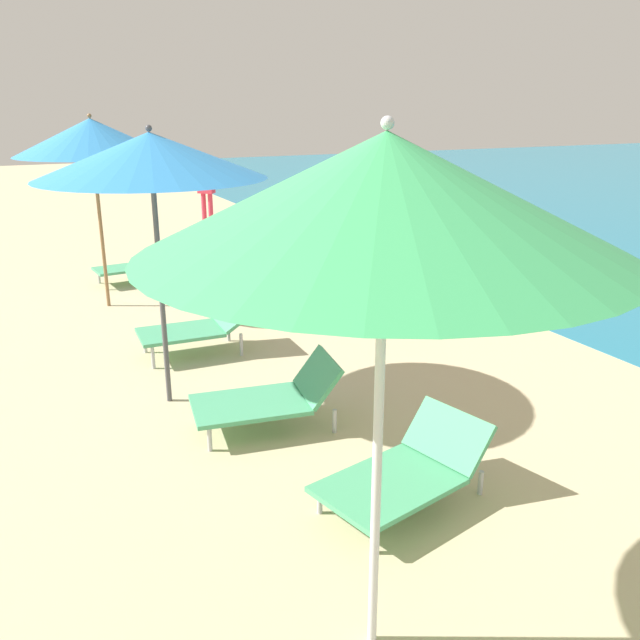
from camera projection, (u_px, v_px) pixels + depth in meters
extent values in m
cylinder|color=silver|center=(377.00, 467.00, 3.32)|extent=(0.05, 0.05, 2.17)
cone|color=#3FB266|center=(385.00, 194.00, 2.90)|extent=(2.25, 2.25, 0.54)
sphere|color=silver|center=(387.00, 123.00, 2.81)|extent=(0.06, 0.06, 0.06)
cube|color=#4CA572|center=(388.00, 485.00, 4.75)|extent=(1.13, 0.90, 0.04)
cube|color=#4CA572|center=(448.00, 435.00, 5.08)|extent=(0.45, 0.73, 0.36)
cylinder|color=#B2B2B7|center=(376.00, 541.00, 4.34)|extent=(0.04, 0.04, 0.19)
cylinder|color=#B2B2B7|center=(320.00, 501.00, 4.76)|extent=(0.04, 0.04, 0.19)
cylinder|color=#B2B2B7|center=(481.00, 483.00, 5.00)|extent=(0.04, 0.04, 0.19)
cylinder|color=#B2B2B7|center=(423.00, 453.00, 5.42)|extent=(0.04, 0.04, 0.19)
cylinder|color=#4C4C51|center=(162.00, 296.00, 6.26)|extent=(0.05, 0.05, 2.18)
cone|color=#338CD8|center=(151.00, 155.00, 5.86)|extent=(2.06, 2.06, 0.40)
sphere|color=#4C4C51|center=(149.00, 128.00, 5.79)|extent=(0.06, 0.06, 0.06)
cube|color=#4CA572|center=(180.00, 332.00, 7.68)|extent=(0.96, 0.68, 0.04)
cube|color=#4CA572|center=(233.00, 315.00, 7.88)|extent=(0.38, 0.65, 0.25)
cylinder|color=#B2B2B7|center=(153.00, 357.00, 7.35)|extent=(0.04, 0.04, 0.27)
cylinder|color=#B2B2B7|center=(145.00, 342.00, 7.82)|extent=(0.04, 0.04, 0.27)
cylinder|color=#B2B2B7|center=(241.00, 345.00, 7.74)|extent=(0.04, 0.04, 0.27)
cylinder|color=#B2B2B7|center=(229.00, 331.00, 8.21)|extent=(0.04, 0.04, 0.27)
cube|color=#4CA572|center=(250.00, 404.00, 5.95)|extent=(1.10, 0.82, 0.04)
cube|color=#4CA572|center=(317.00, 376.00, 6.07)|extent=(0.39, 0.71, 0.37)
cylinder|color=#B2B2B7|center=(210.00, 439.00, 5.61)|extent=(0.04, 0.04, 0.22)
cylinder|color=#B2B2B7|center=(201.00, 410.00, 6.14)|extent=(0.04, 0.04, 0.22)
cylinder|color=#B2B2B7|center=(335.00, 421.00, 5.93)|extent=(0.04, 0.04, 0.22)
cylinder|color=#B2B2B7|center=(316.00, 395.00, 6.45)|extent=(0.04, 0.04, 0.22)
cylinder|color=olive|center=(101.00, 233.00, 9.35)|extent=(0.05, 0.05, 2.13)
cone|color=#338CD8|center=(91.00, 137.00, 8.94)|extent=(2.07, 2.07, 0.49)
sphere|color=olive|center=(89.00, 116.00, 8.85)|extent=(0.06, 0.06, 0.06)
cube|color=#4CA572|center=(125.00, 268.00, 10.80)|extent=(0.99, 0.67, 0.04)
cube|color=#4CA572|center=(160.00, 254.00, 11.05)|extent=(0.37, 0.60, 0.32)
cylinder|color=#B2B2B7|center=(107.00, 283.00, 10.46)|extent=(0.04, 0.04, 0.23)
cylinder|color=#B2B2B7|center=(99.00, 276.00, 10.84)|extent=(0.04, 0.04, 0.23)
cylinder|color=#B2B2B7|center=(169.00, 274.00, 10.98)|extent=(0.04, 0.04, 0.23)
cylinder|color=#B2B2B7|center=(159.00, 268.00, 11.36)|extent=(0.04, 0.04, 0.23)
cylinder|color=#D8334C|center=(211.00, 211.00, 15.44)|extent=(0.11, 0.11, 0.83)
cylinder|color=#D8334C|center=(204.00, 211.00, 15.48)|extent=(0.11, 0.11, 0.83)
cube|color=#D8334C|center=(206.00, 179.00, 15.23)|extent=(0.42, 0.40, 0.62)
sphere|color=#9E704C|center=(205.00, 161.00, 15.10)|extent=(0.22, 0.22, 0.22)
sphere|color=#338CD8|center=(241.00, 289.00, 9.96)|extent=(0.31, 0.31, 0.31)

